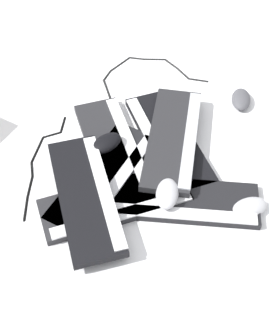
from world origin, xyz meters
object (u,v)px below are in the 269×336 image
Objects in this scene: mouse_1 at (106,143)px; mouse_2 at (249,208)px; mouse_0 at (241,99)px; mouse_3 at (167,194)px; keyboard_4 at (113,148)px; keyboard_5 at (173,138)px; keyboard_6 at (86,196)px; keyboard_1 at (116,203)px; keyboard_2 at (183,201)px; keyboard_0 at (104,177)px; keyboard_3 at (168,140)px.

mouse_1 is 0.48m from mouse_2.
mouse_3 reaches higher than mouse_0.
keyboard_4 is 0.20m from keyboard_5.
mouse_1 is at bearing 130.56° from mouse_2.
keyboard_1 is at bearing 170.82° from keyboard_6.
keyboard_6 is at bearing -6.58° from keyboard_2.
keyboard_5 is 0.22m from mouse_1.
mouse_2 is (-0.41, 0.17, 0.01)m from keyboard_0.
keyboard_4 is 0.04m from mouse_1.
mouse_1 is at bearing 51.37° from mouse_3.
mouse_2 is at bearing 142.70° from keyboard_4.
keyboard_4 is 4.18× the size of mouse_0.
mouse_2 reaches higher than keyboard_4.
keyboard_1 is at bearing 100.61° from mouse_3.
keyboard_0 is 0.10m from keyboard_1.
mouse_3 is (0.04, 0.24, 0.04)m from keyboard_3.
keyboard_6 is at bearing 33.97° from keyboard_5.
keyboard_0 is 0.96× the size of keyboard_5.
mouse_2 reaches higher than keyboard_0.
mouse_2 is at bearing 165.39° from keyboard_2.
keyboard_5 is at bearing 108.10° from mouse_2.
mouse_3 reaches higher than keyboard_1.
keyboard_1 is 0.99× the size of keyboard_5.
mouse_0 is at bearing -151.44° from keyboard_3.
mouse_2 is 1.00× the size of mouse_3.
keyboard_6 reaches higher than mouse_2.
keyboard_5 reaches higher than keyboard_2.
keyboard_3 is 0.36m from mouse_2.
keyboard_3 is 0.25m from mouse_3.
mouse_1 reaches higher than mouse_2.
keyboard_4 is (0.19, -0.24, 0.00)m from keyboard_2.
keyboard_0 is at bearing -44.91° from mouse_0.
keyboard_0 is 0.12m from keyboard_4.
keyboard_3 is 1.00× the size of keyboard_5.
mouse_2 is (-0.18, 0.05, 0.01)m from keyboard_2.
mouse_3 reaches higher than keyboard_4.
keyboard_0 is 0.97× the size of keyboard_2.
keyboard_5 reaches higher than mouse_0.
keyboard_1 and keyboard_2 have the same top height.
mouse_0 is 1.00× the size of mouse_1.
mouse_3 reaches higher than keyboard_2.
keyboard_0 is 0.58m from mouse_0.
keyboard_6 reaches higher than keyboard_1.
keyboard_0 and keyboard_1 have the same top height.
keyboard_6 is 4.16× the size of mouse_2.
mouse_0 is at bearing -24.52° from mouse_3.
keyboard_5 is at bearing -34.56° from mouse_1.
keyboard_6 reaches higher than mouse_0.
keyboard_5 reaches higher than keyboard_4.
mouse_3 is (-0.18, 0.11, 0.04)m from keyboard_0.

